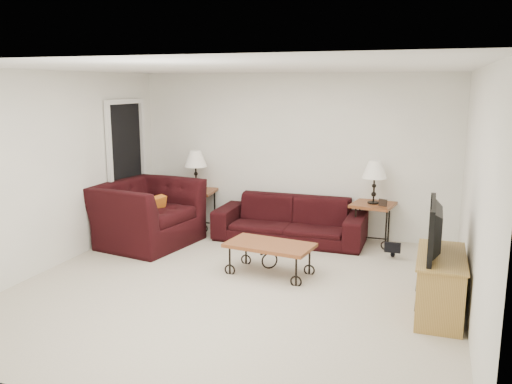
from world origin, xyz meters
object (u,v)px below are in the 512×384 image
(lamp_right, at_px, (374,182))
(tv_stand, at_px, (440,285))
(sofa, at_px, (290,220))
(backpack, at_px, (393,242))
(armchair, at_px, (146,213))
(side_table_right, at_px, (372,224))
(lamp_left, at_px, (196,171))
(television, at_px, (442,229))
(coffee_table, at_px, (270,259))
(side_table_left, at_px, (197,209))

(lamp_right, xyz_separation_m, tv_stand, (0.94, -2.22, -0.62))
(sofa, relative_size, backpack, 5.29)
(armchair, distance_m, backpack, 3.56)
(side_table_right, xyz_separation_m, tv_stand, (0.94, -2.22, 0.00))
(lamp_left, relative_size, tv_stand, 0.61)
(side_table_right, bearing_deg, armchair, -162.26)
(sofa, distance_m, lamp_right, 1.36)
(television, bearing_deg, lamp_right, -157.60)
(coffee_table, relative_size, tv_stand, 1.00)
(armchair, xyz_separation_m, television, (4.08, -1.21, 0.45))
(side_table_left, xyz_separation_m, side_table_right, (2.83, 0.00, -0.01))
(lamp_right, xyz_separation_m, coffee_table, (-1.06, -1.67, -0.74))
(side_table_left, bearing_deg, television, -30.66)
(side_table_left, relative_size, lamp_right, 1.03)
(side_table_left, height_order, armchair, armchair)
(coffee_table, height_order, backpack, backpack)
(lamp_right, distance_m, coffee_table, 2.11)
(side_table_right, distance_m, lamp_left, 2.91)
(lamp_left, relative_size, armchair, 0.45)
(sofa, height_order, television, television)
(sofa, xyz_separation_m, side_table_left, (-1.63, 0.18, -0.01))
(side_table_right, xyz_separation_m, lamp_left, (-2.83, 0.00, 0.65))
(side_table_left, relative_size, side_table_right, 1.03)
(coffee_table, bearing_deg, armchair, 162.81)
(side_table_right, bearing_deg, tv_stand, -67.16)
(side_table_left, height_order, lamp_right, lamp_right)
(side_table_right, relative_size, lamp_right, 1.00)
(lamp_left, bearing_deg, side_table_left, 0.00)
(side_table_right, height_order, tv_stand, tv_stand)
(armchair, height_order, backpack, armchair)
(television, bearing_deg, sofa, -133.90)
(coffee_table, height_order, television, television)
(lamp_right, bearing_deg, coffee_table, -122.43)
(armchair, bearing_deg, lamp_left, -8.57)
(sofa, height_order, lamp_left, lamp_left)
(side_table_left, bearing_deg, tv_stand, -30.52)
(sofa, distance_m, tv_stand, 2.96)
(lamp_right, xyz_separation_m, television, (0.92, -2.22, -0.03))
(side_table_left, bearing_deg, armchair, -108.37)
(sofa, xyz_separation_m, lamp_right, (1.21, 0.18, 0.61))
(lamp_left, distance_m, backpack, 3.30)
(sofa, height_order, coffee_table, sofa)
(backpack, bearing_deg, side_table_left, 149.24)
(tv_stand, bearing_deg, backpack, 108.91)
(armchair, relative_size, television, 1.49)
(coffee_table, bearing_deg, sofa, 95.65)
(television, bearing_deg, coffee_table, -105.71)
(lamp_right, bearing_deg, television, -67.60)
(side_table_left, distance_m, side_table_right, 2.83)
(armchair, bearing_deg, lamp_right, -62.46)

